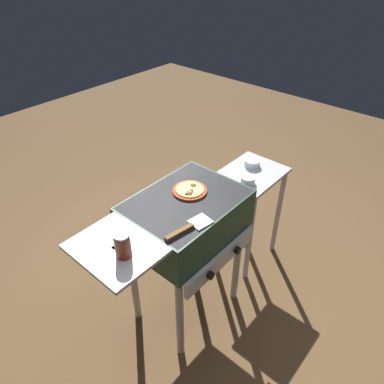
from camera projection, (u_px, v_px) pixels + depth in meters
ground_plane at (187, 305)px, 2.44m from camera, size 8.00×8.00×0.00m
grill at (185, 221)px, 1.98m from camera, size 0.96×0.53×0.90m
pizza_cheese at (190, 190)px, 1.96m from camera, size 0.19×0.19×0.03m
sauce_jar at (123, 245)px, 1.54m from camera, size 0.07×0.07×0.12m
spatula at (188, 228)px, 1.71m from camera, size 0.27×0.10×0.02m
prep_table at (249, 198)px, 2.53m from camera, size 0.44×0.36×0.75m
topping_bowl_near at (248, 180)px, 2.28m from camera, size 0.09×0.09×0.04m
topping_bowl_far at (252, 163)px, 2.45m from camera, size 0.11×0.11×0.04m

